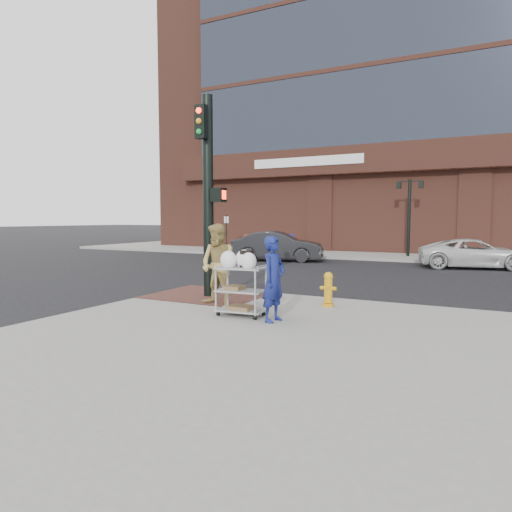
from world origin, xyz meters
The scene contains 15 objects.
ground centered at (0.00, 0.00, 0.00)m, with size 220.00×220.00×0.00m, color black.
brick_curb_ramp centered at (-0.60, 0.90, 0.16)m, with size 2.80×2.40×0.01m, color #4A2823.
bank_building centered at (5.00, 31.00, 14.15)m, with size 42.00×26.00×28.00m, color brown.
lamp_post centered at (2.00, 16.00, 2.62)m, with size 1.32×0.22×4.00m.
parking_sign centered at (-8.50, 15.00, 1.25)m, with size 0.05×0.05×2.20m, color black.
traffic_signal_pole centered at (-0.48, 0.77, 2.83)m, with size 0.61×0.51×5.00m.
woman_blue centered at (2.19, -1.06, 0.97)m, with size 0.60×0.39×1.64m, color navy.
pedestrian_tan centered at (0.38, -0.13, 1.08)m, with size 0.90×0.70×1.86m, color tan.
sedan_dark centered at (-3.63, 11.85, 0.74)m, with size 1.57×4.51×1.49m, color black.
minivan_white centered at (5.26, 12.58, 0.63)m, with size 2.08×4.51×1.25m, color silver.
utility_cart centered at (1.38, -0.91, 0.76)m, with size 1.01×0.64×1.34m.
fire_hydrant centered at (2.64, 0.86, 0.55)m, with size 0.37×0.26×0.78m.
newsbox_red centered at (-6.85, 14.76, 0.67)m, with size 0.43×0.39×1.03m, color #A41F12.
newsbox_yellow centered at (-5.05, 15.40, 0.70)m, with size 0.46×0.42×1.11m, color gold.
newsbox_blue centered at (-4.46, 15.42, 0.69)m, with size 0.45×0.41×1.07m, color #171796.
Camera 1 is at (5.83, -8.87, 2.12)m, focal length 32.00 mm.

